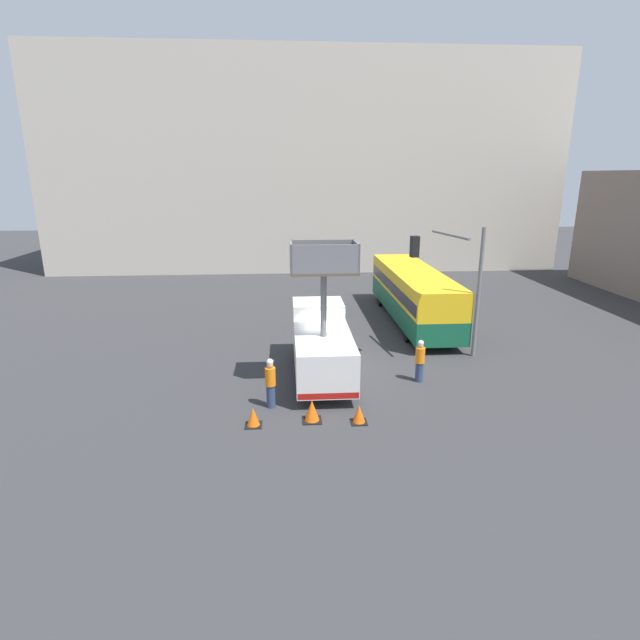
{
  "coord_description": "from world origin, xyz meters",
  "views": [
    {
      "loc": [
        -1.93,
        -20.31,
        8.13
      ],
      "look_at": [
        -0.49,
        0.21,
        2.16
      ],
      "focal_mm": 28.0,
      "sensor_mm": 36.0,
      "label": 1
    }
  ],
  "objects": [
    {
      "name": "road_worker_near_truck",
      "position": [
        -2.55,
        -3.61,
        0.94
      ],
      "size": [
        0.38,
        0.38,
        1.87
      ],
      "rotation": [
        0.0,
        0.0,
        1.64
      ],
      "color": "navy",
      "rests_on": "ground_plane"
    },
    {
      "name": "ground_plane",
      "position": [
        0.0,
        0.0,
        0.0
      ],
      "size": [
        120.0,
        120.0,
        0.0
      ],
      "primitive_type": "plane",
      "color": "#333335"
    },
    {
      "name": "traffic_cone_mid_road",
      "position": [
        -1.12,
        -4.78,
        0.36
      ],
      "size": [
        0.66,
        0.66,
        0.76
      ],
      "color": "black",
      "rests_on": "ground_plane"
    },
    {
      "name": "building_backdrop_far",
      "position": [
        0.0,
        27.19,
        9.01
      ],
      "size": [
        44.0,
        10.0,
        18.02
      ],
      "color": "#BCB2A3",
      "rests_on": "ground_plane"
    },
    {
      "name": "road_worker_directing",
      "position": [
        3.46,
        -1.66,
        0.88
      ],
      "size": [
        0.38,
        0.38,
        1.78
      ],
      "rotation": [
        0.0,
        0.0,
        5.5
      ],
      "color": "navy",
      "rests_on": "ground_plane"
    },
    {
      "name": "traffic_cone_far_side",
      "position": [
        0.48,
        -5.02,
        0.3
      ],
      "size": [
        0.56,
        0.56,
        0.64
      ],
      "color": "black",
      "rests_on": "ground_plane"
    },
    {
      "name": "city_bus",
      "position": [
        5.34,
        7.07,
        1.76
      ],
      "size": [
        2.59,
        11.78,
        2.99
      ],
      "rotation": [
        0.0,
        0.0,
        1.29
      ],
      "color": "#145638",
      "rests_on": "ground_plane"
    },
    {
      "name": "traffic_cone_near_truck",
      "position": [
        -3.11,
        -4.99,
        0.3
      ],
      "size": [
        0.57,
        0.57,
        0.65
      ],
      "color": "black",
      "rests_on": "ground_plane"
    },
    {
      "name": "utility_truck",
      "position": [
        -0.49,
        -0.61,
        1.46
      ],
      "size": [
        2.53,
        6.59,
        5.75
      ],
      "color": "silver",
      "rests_on": "ground_plane"
    },
    {
      "name": "traffic_light_pole",
      "position": [
        5.6,
        0.92,
        4.04
      ],
      "size": [
        3.46,
        3.21,
        5.98
      ],
      "color": "slate",
      "rests_on": "ground_plane"
    }
  ]
}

